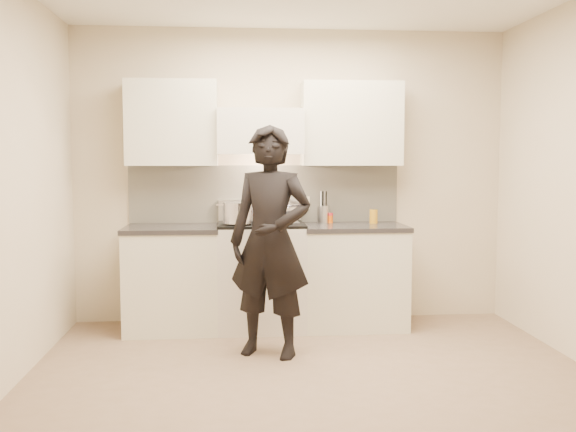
{
  "coord_description": "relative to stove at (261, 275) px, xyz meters",
  "views": [
    {
      "loc": [
        -0.53,
        -4.22,
        1.5
      ],
      "look_at": [
        -0.09,
        1.05,
        1.04
      ],
      "focal_mm": 40.0,
      "sensor_mm": 36.0,
      "label": 1
    }
  ],
  "objects": [
    {
      "name": "ground_plane",
      "position": [
        0.3,
        -1.42,
        -0.47
      ],
      "size": [
        4.0,
        4.0,
        0.0
      ],
      "primitive_type": "plane",
      "color": "#826954"
    },
    {
      "name": "person",
      "position": [
        0.04,
        -0.82,
        0.41
      ],
      "size": [
        0.76,
        0.64,
        1.76
      ],
      "primitive_type": "imported",
      "rotation": [
        0.0,
        0.0,
        -0.4
      ],
      "color": "black",
      "rests_on": "ground"
    },
    {
      "name": "counter_left",
      "position": [
        -0.78,
        0.0,
        -0.01
      ],
      "size": [
        0.82,
        0.67,
        0.92
      ],
      "color": "beige",
      "rests_on": "ground"
    },
    {
      "name": "counter_right",
      "position": [
        0.83,
        0.0,
        -0.01
      ],
      "size": [
        0.92,
        0.67,
        0.92
      ],
      "color": "beige",
      "rests_on": "ground"
    },
    {
      "name": "room_shell",
      "position": [
        0.24,
        -1.05,
        1.12
      ],
      "size": [
        4.04,
        3.54,
        2.7
      ],
      "color": "#C1AF91",
      "rests_on": "ground"
    },
    {
      "name": "stove",
      "position": [
        0.0,
        0.0,
        0.0
      ],
      "size": [
        0.76,
        0.65,
        0.96
      ],
      "color": "beige",
      "rests_on": "ground"
    },
    {
      "name": "wok",
      "position": [
        0.2,
        0.14,
        0.59
      ],
      "size": [
        0.38,
        0.45,
        0.3
      ],
      "color": "silver",
      "rests_on": "stove"
    },
    {
      "name": "utensil_crock",
      "position": [
        0.59,
        0.23,
        0.54
      ],
      "size": [
        0.11,
        0.11,
        0.29
      ],
      "color": "#B6B6B6",
      "rests_on": "counter_right"
    },
    {
      "name": "spice_jar",
      "position": [
        0.65,
        0.18,
        0.49
      ],
      "size": [
        0.04,
        0.04,
        0.09
      ],
      "color": "#D05005",
      "rests_on": "counter_right"
    },
    {
      "name": "stock_pot",
      "position": [
        -0.2,
        -0.14,
        0.57
      ],
      "size": [
        0.38,
        0.32,
        0.18
      ],
      "color": "silver",
      "rests_on": "stove"
    },
    {
      "name": "oil_glass",
      "position": [
        1.04,
        0.12,
        0.51
      ],
      "size": [
        0.07,
        0.07,
        0.13
      ],
      "color": "#C18519",
      "rests_on": "counter_right"
    }
  ]
}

